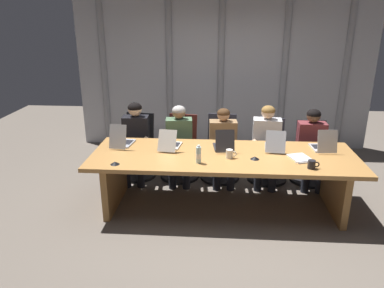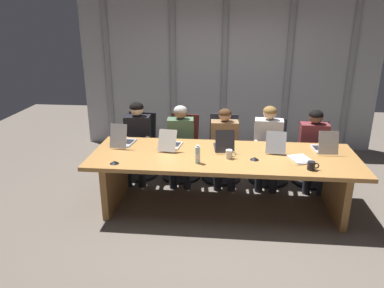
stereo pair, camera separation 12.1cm
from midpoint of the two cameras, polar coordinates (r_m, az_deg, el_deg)
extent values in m
plane|color=#6B6056|center=(4.95, 3.95, -9.59)|extent=(10.63, 10.63, 0.00)
cube|color=#B77F42|center=(4.65, 4.15, -1.92)|extent=(3.32, 1.14, 0.05)
cube|color=black|center=(4.67, 4.13, -2.66)|extent=(2.82, 0.10, 0.06)
cube|color=olive|center=(4.99, -12.46, -5.39)|extent=(0.08, 0.97, 0.68)
cube|color=olive|center=(5.00, 20.50, -6.13)|extent=(0.08, 0.97, 0.68)
cube|color=#B2B2B7|center=(6.82, 4.36, 11.94)|extent=(5.32, 0.10, 3.02)
cylinder|color=gray|center=(7.10, -13.98, 11.73)|extent=(0.12, 0.12, 2.96)
cylinder|color=gray|center=(6.83, -4.04, 11.96)|extent=(0.12, 0.12, 2.96)
cylinder|color=gray|center=(6.76, 3.96, 11.88)|extent=(0.12, 0.12, 2.96)
cylinder|color=gray|center=(6.85, 13.59, 11.50)|extent=(0.12, 0.12, 2.96)
cylinder|color=gray|center=(7.10, 22.21, 10.89)|extent=(0.12, 0.12, 2.96)
cube|color=#A8ADB7|center=(5.09, -11.09, 0.11)|extent=(0.26, 0.36, 0.02)
cube|color=black|center=(5.11, -10.99, 0.31)|extent=(0.21, 0.21, 0.00)
cube|color=#A8ADB7|center=(4.86, -12.10, 1.11)|extent=(0.23, 0.12, 0.31)
cube|color=black|center=(4.86, -12.08, 1.15)|extent=(0.21, 0.10, 0.28)
cube|color=beige|center=(4.93, -3.88, -0.22)|extent=(0.27, 0.33, 0.02)
cube|color=black|center=(4.94, -3.82, -0.03)|extent=(0.22, 0.19, 0.00)
cube|color=beige|center=(4.69, -4.59, 0.50)|extent=(0.25, 0.16, 0.26)
cube|color=black|center=(4.69, -4.57, 0.55)|extent=(0.22, 0.14, 0.23)
cube|color=#2D2D33|center=(4.87, 4.07, -0.46)|extent=(0.27, 0.33, 0.02)
cube|color=black|center=(4.89, 4.04, -0.26)|extent=(0.22, 0.19, 0.00)
cube|color=#2D2D33|center=(4.64, 4.37, 0.44)|extent=(0.25, 0.12, 0.28)
cube|color=black|center=(4.65, 4.37, 0.48)|extent=(0.22, 0.10, 0.25)
cube|color=#A8ADB7|center=(4.97, 11.92, -0.45)|extent=(0.28, 0.32, 0.02)
cube|color=black|center=(4.98, 11.93, -0.25)|extent=(0.23, 0.19, 0.00)
cube|color=#A8ADB7|center=(4.73, 12.07, 0.33)|extent=(0.26, 0.14, 0.27)
cube|color=black|center=(4.73, 12.07, 0.38)|extent=(0.23, 0.12, 0.24)
cube|color=#BCBCC1|center=(5.09, 18.66, -0.58)|extent=(0.27, 0.33, 0.02)
cube|color=black|center=(5.11, 18.59, -0.38)|extent=(0.22, 0.19, 0.00)
cube|color=#BCBCC1|center=(4.88, 19.52, 0.35)|extent=(0.25, 0.09, 0.29)
cube|color=black|center=(4.88, 19.50, 0.39)|extent=(0.22, 0.08, 0.26)
cube|color=black|center=(5.74, -9.24, -1.15)|extent=(0.55, 0.55, 0.08)
cube|color=black|center=(5.84, -8.59, 2.32)|extent=(0.45, 0.19, 0.52)
cylinder|color=#262628|center=(5.82, -9.13, -3.00)|extent=(0.05, 0.05, 0.32)
cylinder|color=black|center=(5.89, -9.04, -4.62)|extent=(0.60, 0.60, 0.04)
cube|color=#511E19|center=(5.63, -2.55, -1.33)|extent=(0.55, 0.55, 0.08)
cube|color=#511E19|center=(5.74, -2.02, 2.15)|extent=(0.45, 0.18, 0.50)
cylinder|color=#262628|center=(5.71, -2.52, -3.21)|extent=(0.05, 0.05, 0.32)
cylinder|color=black|center=(5.78, -2.49, -4.87)|extent=(0.60, 0.60, 0.04)
cube|color=#2D2D38|center=(5.60, 3.79, -1.49)|extent=(0.51, 0.51, 0.08)
cube|color=#2D2D38|center=(5.71, 4.04, 2.09)|extent=(0.44, 0.15, 0.52)
cylinder|color=#262628|center=(5.67, 3.75, -3.38)|extent=(0.05, 0.05, 0.32)
cylinder|color=black|center=(5.74, 3.71, -5.04)|extent=(0.60, 0.60, 0.04)
cube|color=#2D2D38|center=(5.64, 11.04, -1.64)|extent=(0.54, 0.54, 0.08)
cube|color=#2D2D38|center=(5.76, 11.26, 1.68)|extent=(0.44, 0.17, 0.47)
cylinder|color=#262628|center=(5.72, 10.91, -3.52)|extent=(0.05, 0.05, 0.32)
cylinder|color=black|center=(5.79, 10.80, -5.17)|extent=(0.60, 0.60, 0.04)
cube|color=black|center=(5.76, 17.46, -1.76)|extent=(0.48, 0.48, 0.08)
cube|color=black|center=(5.88, 17.26, 1.39)|extent=(0.43, 0.11, 0.45)
cylinder|color=#262628|center=(5.83, 17.26, -3.60)|extent=(0.05, 0.05, 0.32)
cylinder|color=black|center=(5.90, 17.09, -5.21)|extent=(0.60, 0.60, 0.04)
cube|color=black|center=(5.62, -9.23, 1.66)|extent=(0.39, 0.24, 0.52)
sphere|color=beige|center=(5.52, -9.44, 5.30)|extent=(0.20, 0.20, 0.20)
ellipsoid|color=black|center=(5.52, -9.45, 5.56)|extent=(0.21, 0.21, 0.15)
cylinder|color=black|center=(5.57, -7.65, 2.36)|extent=(0.08, 0.14, 0.27)
cylinder|color=beige|center=(5.41, -7.92, 0.52)|extent=(0.08, 0.30, 0.06)
cylinder|color=black|center=(5.63, -10.87, 2.35)|extent=(0.08, 0.14, 0.27)
cylinder|color=beige|center=(5.47, -11.23, 0.53)|extent=(0.08, 0.30, 0.06)
cylinder|color=#262833|center=(5.52, -8.40, -1.87)|extent=(0.15, 0.41, 0.13)
cylinder|color=#262833|center=(5.43, -8.59, -4.54)|extent=(0.11, 0.11, 0.42)
cylinder|color=#262833|center=(5.55, -10.44, -1.85)|extent=(0.15, 0.41, 0.13)
cylinder|color=#262833|center=(5.47, -10.67, -4.49)|extent=(0.11, 0.11, 0.42)
cube|color=#4C6B4C|center=(5.52, -2.63, 1.41)|extent=(0.40, 0.26, 0.50)
sphere|color=#8C6647|center=(5.42, -2.69, 4.94)|extent=(0.19, 0.19, 0.19)
ellipsoid|color=#B2ADA8|center=(5.41, -2.69, 5.19)|extent=(0.20, 0.20, 0.15)
cylinder|color=#4C6B4C|center=(5.50, -0.95, 2.01)|extent=(0.08, 0.14, 0.27)
cylinder|color=#8C6647|center=(5.34, -0.91, 0.13)|extent=(0.09, 0.30, 0.06)
cylinder|color=#4C6B4C|center=(5.50, -4.34, 1.98)|extent=(0.08, 0.14, 0.27)
cylinder|color=#8C6647|center=(5.34, -4.40, 0.10)|extent=(0.09, 0.30, 0.06)
cylinder|color=#262833|center=(5.42, -1.56, -2.05)|extent=(0.17, 0.41, 0.13)
cylinder|color=#262833|center=(5.33, -1.54, -4.76)|extent=(0.11, 0.11, 0.42)
cylinder|color=#262833|center=(5.43, -3.68, -2.07)|extent=(0.17, 0.41, 0.13)
cylinder|color=#262833|center=(5.34, -3.69, -4.78)|extent=(0.11, 0.11, 0.42)
cube|color=olive|center=(5.48, 4.20, 1.15)|extent=(0.41, 0.24, 0.48)
sphere|color=tan|center=(5.39, 4.29, 4.54)|extent=(0.18, 0.18, 0.18)
ellipsoid|color=#472D19|center=(5.38, 4.29, 4.78)|extent=(0.19, 0.19, 0.14)
cylinder|color=olive|center=(5.48, 5.99, 1.62)|extent=(0.08, 0.14, 0.27)
cylinder|color=tan|center=(5.32, 6.13, -0.27)|extent=(0.08, 0.30, 0.06)
cylinder|color=olive|center=(5.46, 2.42, 1.65)|extent=(0.08, 0.14, 0.27)
cylinder|color=tan|center=(5.30, 2.46, -0.25)|extent=(0.08, 0.30, 0.06)
cylinder|color=#262833|center=(5.40, 5.30, -2.24)|extent=(0.15, 0.41, 0.13)
cylinder|color=#262833|center=(5.31, 5.37, -4.97)|extent=(0.11, 0.11, 0.42)
cylinder|color=#262833|center=(5.38, 3.17, -2.23)|extent=(0.15, 0.41, 0.13)
cylinder|color=#262833|center=(5.30, 3.20, -4.97)|extent=(0.11, 0.11, 0.42)
cube|color=silver|center=(5.52, 10.81, 1.20)|extent=(0.42, 0.25, 0.52)
sphere|color=beige|center=(5.42, 11.05, 4.84)|extent=(0.19, 0.19, 0.19)
ellipsoid|color=olive|center=(5.41, 11.07, 5.09)|extent=(0.20, 0.20, 0.15)
cylinder|color=silver|center=(5.51, 12.64, 1.81)|extent=(0.08, 0.14, 0.27)
cylinder|color=beige|center=(5.35, 12.68, -0.06)|extent=(0.09, 0.30, 0.06)
cylinder|color=silver|center=(5.49, 9.06, 1.99)|extent=(0.08, 0.14, 0.27)
cylinder|color=beige|center=(5.33, 9.00, 0.12)|extent=(0.09, 0.30, 0.06)
cylinder|color=#262833|center=(5.43, 11.73, -2.42)|extent=(0.16, 0.41, 0.13)
cylinder|color=#262833|center=(5.35, 11.68, -5.13)|extent=(0.11, 0.11, 0.42)
cylinder|color=#262833|center=(5.42, 9.63, -2.32)|extent=(0.16, 0.41, 0.13)
cylinder|color=#262833|center=(5.34, 9.53, -5.03)|extent=(0.11, 0.11, 0.42)
cube|color=brown|center=(5.64, 17.32, 0.82)|extent=(0.40, 0.23, 0.48)
sphere|color=brown|center=(5.54, 17.67, 4.17)|extent=(0.20, 0.20, 0.20)
ellipsoid|color=black|center=(5.54, 17.70, 4.42)|extent=(0.20, 0.20, 0.15)
cylinder|color=brown|center=(5.66, 19.03, 1.23)|extent=(0.07, 0.14, 0.27)
cylinder|color=brown|center=(5.51, 19.37, -0.61)|extent=(0.07, 0.30, 0.06)
cylinder|color=brown|center=(5.59, 15.69, 1.36)|extent=(0.07, 0.14, 0.27)
cylinder|color=brown|center=(5.43, 15.93, -0.50)|extent=(0.07, 0.30, 0.06)
cylinder|color=#262833|center=(5.57, 18.43, -2.50)|extent=(0.14, 0.40, 0.13)
cylinder|color=#262833|center=(5.48, 18.60, -5.15)|extent=(0.11, 0.11, 0.42)
cylinder|color=#262833|center=(5.53, 16.41, -2.45)|extent=(0.14, 0.40, 0.13)
cylinder|color=#262833|center=(5.44, 16.54, -5.12)|extent=(0.11, 0.11, 0.42)
cylinder|color=silver|center=(4.33, 0.22, -1.70)|extent=(0.06, 0.06, 0.20)
cylinder|color=white|center=(4.34, 0.22, -1.83)|extent=(0.06, 0.06, 0.06)
cylinder|color=white|center=(4.29, 0.22, -0.32)|extent=(0.03, 0.03, 0.02)
cylinder|color=white|center=(4.52, 5.03, -1.52)|extent=(0.08, 0.08, 0.11)
torus|color=white|center=(4.52, 5.70, -1.53)|extent=(0.07, 0.01, 0.07)
cylinder|color=black|center=(4.40, 17.21, -3.03)|extent=(0.09, 0.09, 0.10)
torus|color=black|center=(4.41, 17.92, -3.03)|extent=(0.07, 0.01, 0.07)
cone|color=black|center=(4.43, -12.58, -2.89)|extent=(0.11, 0.11, 0.03)
cone|color=black|center=(4.53, 8.92, -2.12)|extent=(0.11, 0.11, 0.03)
cube|color=silver|center=(4.66, 15.70, -2.12)|extent=(0.31, 0.36, 0.02)
cylinder|color=silver|center=(4.53, 16.05, -2.64)|extent=(0.20, 0.08, 0.01)
camera|label=1|loc=(0.06, -90.74, -0.26)|focal=34.56mm
camera|label=2|loc=(0.06, 89.26, 0.26)|focal=34.56mm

